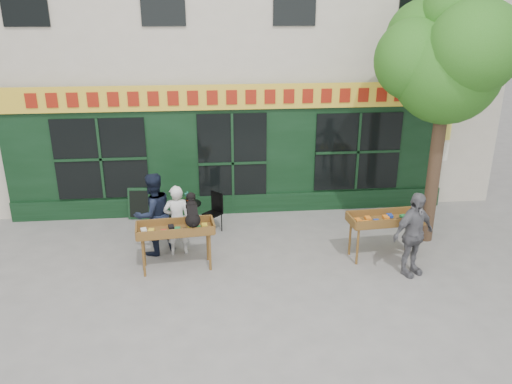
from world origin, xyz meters
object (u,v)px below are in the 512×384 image
bistro_table (189,212)px  man_left (153,214)px  man_right (413,234)px  book_cart_center (175,231)px  woman (177,220)px  book_cart_right (385,221)px  dog (192,210)px

bistro_table → man_left: (-0.70, -0.90, 0.35)m
man_right → bistro_table: man_right is taller
book_cart_center → woman: 0.65m
book_cart_right → man_right: bearing=-72.5°
woman → man_right: size_ratio=0.91×
dog → bistro_table: bearing=89.2°
book_cart_center → man_left: (-0.49, 0.75, 0.08)m
book_cart_center → woman: size_ratio=1.00×
dog → woman: size_ratio=0.39×
man_right → man_left: 5.31m
book_cart_right → man_right: 0.81m
book_cart_right → man_left: bearing=167.4°
dog → bistro_table: 1.86m
book_cart_center → bistro_table: (0.21, 1.65, -0.28)m
woman → man_left: size_ratio=0.86×
man_right → man_left: size_ratio=0.95×
bistro_table → man_left: man_left is taller
woman → man_left: (-0.49, 0.10, 0.12)m
man_left → book_cart_center: bearing=88.7°
dog → man_right: (4.26, -0.65, -0.43)m
man_right → bistro_table: 5.01m
dog → man_left: size_ratio=0.33×
book_cart_center → man_right: (4.61, -0.70, 0.03)m
woman → man_right: (4.61, -1.35, 0.08)m
book_cart_right → man_left: 4.86m
book_cart_center → dog: size_ratio=2.59×
woman → man_right: bearing=158.0°
book_cart_center → dog: dog is taller
woman → book_cart_right: 4.36m
book_cart_right → bistro_table: 4.42m
woman → book_cart_right: (4.31, -0.60, 0.05)m
book_cart_right → woman: bearing=167.8°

